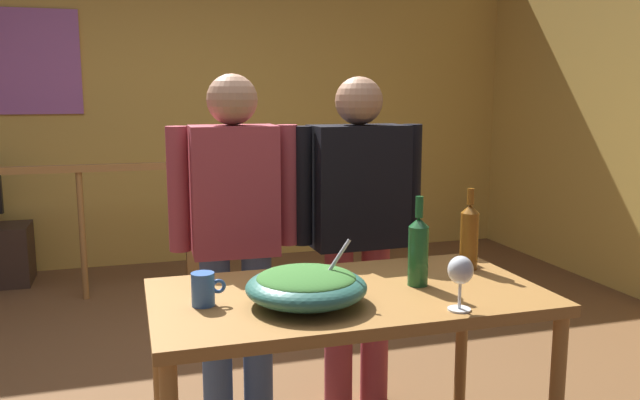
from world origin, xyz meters
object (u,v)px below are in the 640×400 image
person_standing_left (235,226)px  serving_table (348,314)px  framed_picture (37,62)px  person_standing_right (358,217)px  salad_bowl (306,285)px  wine_bottle_green (418,250)px  mug_blue (204,289)px  wine_glass (461,272)px  wine_bottle_amber (469,236)px  stair_railing (43,211)px

person_standing_left → serving_table: bearing=114.5°
framed_picture → person_standing_right: (1.62, -2.90, -0.79)m
salad_bowl → wine_bottle_green: (0.43, 0.08, 0.07)m
mug_blue → wine_glass: bearing=-20.1°
wine_bottle_amber → person_standing_left: (-0.82, 0.53, -0.02)m
person_standing_left → stair_railing: bearing=-62.1°
serving_table → person_standing_right: person_standing_right is taller
stair_railing → wine_glass: 3.37m
stair_railing → mug_blue: 2.82m
stair_railing → serving_table: bearing=-64.7°
mug_blue → person_standing_right: 1.02m
salad_bowl → person_standing_right: person_standing_right is taller
mug_blue → person_standing_right: person_standing_right is taller
framed_picture → person_standing_right: bearing=-60.8°
wine_bottle_green → stair_railing: bearing=119.6°
person_standing_left → framed_picture: bearing=-68.1°
stair_railing → person_standing_left: 2.27m
serving_table → wine_glass: 0.44m
mug_blue → person_standing_right: (0.77, 0.67, 0.06)m
serving_table → wine_bottle_amber: size_ratio=4.24×
person_standing_left → wine_bottle_green: bearing=130.5°
wine_bottle_amber → mug_blue: (-1.03, -0.14, -0.08)m
serving_table → wine_bottle_amber: 0.60m
stair_railing → serving_table: 2.98m
salad_bowl → wine_bottle_green: wine_bottle_green is taller
wine_glass → person_standing_right: person_standing_right is taller
wine_bottle_amber → person_standing_left: person_standing_left is taller
framed_picture → person_standing_right: framed_picture is taller
stair_railing → mug_blue: bearing=-73.8°
stair_railing → wine_bottle_green: (1.53, -2.70, 0.26)m
stair_railing → mug_blue: (0.78, -2.71, 0.18)m
serving_table → salad_bowl: salad_bowl is taller
framed_picture → mug_blue: (0.85, -3.57, -0.86)m
wine_bottle_amber → person_standing_right: size_ratio=0.21×
wine_bottle_green → person_standing_left: bearing=128.7°
stair_railing → salad_bowl: bearing=-68.4°
salad_bowl → mug_blue: (-0.32, 0.08, -0.01)m
wine_bottle_green → person_standing_left: size_ratio=0.21×
person_standing_left → salad_bowl: bearing=99.8°
serving_table → mug_blue: bearing=-179.1°
stair_railing → person_standing_left: (1.00, -2.03, 0.24)m
salad_bowl → serving_table: bearing=27.0°
wine_bottle_green → wine_glass: bearing=-87.9°
stair_railing → person_standing_right: bearing=-52.6°
wine_bottle_green → wine_bottle_amber: wine_bottle_green is taller
person_standing_right → framed_picture: bearing=-62.6°
serving_table → wine_bottle_green: bearing=-0.9°
framed_picture → wine_bottle_amber: 3.99m
salad_bowl → framed_picture: bearing=107.7°
wine_bottle_green → person_standing_right: 0.67m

